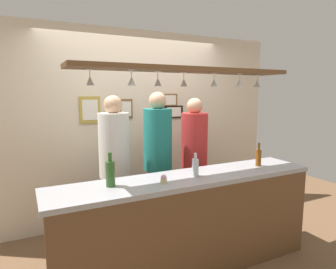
{
  "coord_description": "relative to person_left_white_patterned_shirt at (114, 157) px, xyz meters",
  "views": [
    {
      "loc": [
        -1.41,
        -2.71,
        1.77
      ],
      "look_at": [
        0.0,
        0.1,
        1.32
      ],
      "focal_mm": 31.24,
      "sensor_mm": 36.0,
      "label": 1
    }
  ],
  "objects": [
    {
      "name": "picture_frame_upper_small",
      "position": [
        1.03,
        0.63,
        0.61
      ],
      "size": [
        0.22,
        0.02,
        0.18
      ],
      "color": "brown",
      "rests_on": "back_wall"
    },
    {
      "name": "hanging_wineglass_right",
      "position": [
        1.09,
        -0.79,
        0.82
      ],
      "size": [
        0.07,
        0.07,
        0.13
      ],
      "color": "silver",
      "rests_on": "overhead_glass_rack"
    },
    {
      "name": "overhead_glass_rack",
      "position": [
        0.51,
        -0.73,
        0.93
      ],
      "size": [
        2.2,
        0.36,
        0.04
      ],
      "primitive_type": "cube",
      "color": "brown"
    },
    {
      "name": "hanging_wineglass_center_right",
      "position": [
        0.8,
        -0.76,
        0.82
      ],
      "size": [
        0.07,
        0.07,
        0.13
      ],
      "color": "silver",
      "rests_on": "overhead_glass_rack"
    },
    {
      "name": "hanging_wineglass_left",
      "position": [
        -0.06,
        -0.78,
        0.82
      ],
      "size": [
        0.07,
        0.07,
        0.13
      ],
      "color": "silver",
      "rests_on": "overhead_glass_rack"
    },
    {
      "name": "person_right_red_shirt",
      "position": [
        1.05,
        0.0,
        -0.02
      ],
      "size": [
        0.34,
        0.34,
        1.7
      ],
      "color": "#2D334C",
      "rests_on": "ground_plane"
    },
    {
      "name": "ground_plane",
      "position": [
        0.51,
        -0.43,
        -1.05
      ],
      "size": [
        8.0,
        8.0,
        0.0
      ],
      "primitive_type": "plane",
      "color": "brown"
    },
    {
      "name": "picture_frame_lower_pair",
      "position": [
        1.08,
        0.63,
        0.44
      ],
      "size": [
        0.3,
        0.02,
        0.18
      ],
      "color": "black",
      "rests_on": "back_wall"
    },
    {
      "name": "person_left_white_patterned_shirt",
      "position": [
        0.0,
        0.0,
        0.0
      ],
      "size": [
        0.34,
        0.34,
        1.74
      ],
      "color": "#2D334C",
      "rests_on": "ground_plane"
    },
    {
      "name": "hanging_wineglass_center_left",
      "position": [
        0.22,
        -0.71,
        0.82
      ],
      "size": [
        0.07,
        0.07,
        0.13
      ],
      "color": "silver",
      "rests_on": "overhead_glass_rack"
    },
    {
      "name": "bottle_soda_clear",
      "position": [
        0.57,
        -0.8,
        0.0
      ],
      "size": [
        0.06,
        0.06,
        0.23
      ],
      "color": "silver",
      "rests_on": "bar_counter"
    },
    {
      "name": "picture_frame_caricature",
      "position": [
        -0.12,
        0.63,
        0.5
      ],
      "size": [
        0.26,
        0.02,
        0.34
      ],
      "color": "#B29338",
      "rests_on": "back_wall"
    },
    {
      "name": "hanging_wineglass_far_left",
      "position": [
        -0.39,
        -0.7,
        0.82
      ],
      "size": [
        0.07,
        0.07,
        0.13
      ],
      "color": "silver",
      "rests_on": "overhead_glass_rack"
    },
    {
      "name": "person_middle_teal_shirt",
      "position": [
        0.54,
        0.0,
        0.02
      ],
      "size": [
        0.34,
        0.34,
        1.78
      ],
      "color": "#2D334C",
      "rests_on": "ground_plane"
    },
    {
      "name": "back_wall",
      "position": [
        0.51,
        0.67,
        0.25
      ],
      "size": [
        4.4,
        0.06,
        2.6
      ],
      "primitive_type": "cube",
      "color": "beige",
      "rests_on": "ground_plane"
    },
    {
      "name": "bar_counter",
      "position": [
        0.51,
        -0.93,
        -0.4
      ],
      "size": [
        2.7,
        0.55,
        0.96
      ],
      "color": "#99999E",
      "rests_on": "ground_plane"
    },
    {
      "name": "hanging_wineglass_far_right",
      "position": [
        1.39,
        -0.71,
        0.82
      ],
      "size": [
        0.07,
        0.07,
        0.13
      ],
      "color": "silver",
      "rests_on": "overhead_glass_rack"
    },
    {
      "name": "cupcake",
      "position": [
        0.2,
        -0.85,
        -0.05
      ],
      "size": [
        0.06,
        0.06,
        0.08
      ],
      "color": "beige",
      "rests_on": "bar_counter"
    },
    {
      "name": "picture_frame_crest",
      "position": [
        0.36,
        0.63,
        0.5
      ],
      "size": [
        0.18,
        0.02,
        0.26
      ],
      "color": "brown",
      "rests_on": "back_wall"
    },
    {
      "name": "bottle_champagne_green",
      "position": [
        -0.25,
        -0.73,
        0.03
      ],
      "size": [
        0.08,
        0.08,
        0.3
      ],
      "color": "#2D5623",
      "rests_on": "bar_counter"
    },
    {
      "name": "bottle_beer_amber_tall",
      "position": [
        1.41,
        -0.77,
        0.01
      ],
      "size": [
        0.06,
        0.06,
        0.26
      ],
      "color": "brown",
      "rests_on": "bar_counter"
    },
    {
      "name": "hanging_wineglass_center",
      "position": [
        0.5,
        -0.68,
        0.82
      ],
      "size": [
        0.07,
        0.07,
        0.13
      ],
      "color": "silver",
      "rests_on": "overhead_glass_rack"
    }
  ]
}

